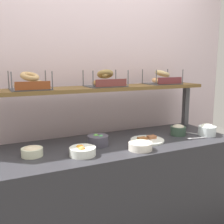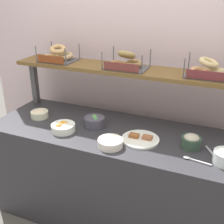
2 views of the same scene
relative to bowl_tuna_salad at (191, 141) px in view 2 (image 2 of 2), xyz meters
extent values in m
plane|color=#595651|center=(-0.59, 0.02, -0.90)|extent=(8.00, 8.00, 0.00)
cube|color=silver|center=(-0.59, 0.57, 0.30)|extent=(3.14, 0.06, 2.40)
cube|color=#2D2D33|center=(-0.59, 0.02, -0.47)|extent=(1.94, 0.70, 0.85)
cube|color=#4C4C51|center=(-1.50, 0.29, 0.15)|extent=(0.05, 0.05, 0.40)
cube|color=brown|center=(-0.59, 0.29, 0.37)|extent=(1.90, 0.32, 0.03)
cylinder|color=#344C3C|center=(0.00, 0.00, -0.01)|extent=(0.13, 0.13, 0.08)
ellipsoid|color=#BDB49D|center=(0.00, 0.00, 0.02)|extent=(0.10, 0.10, 0.05)
cylinder|color=silver|center=(-1.26, 0.00, -0.02)|extent=(0.15, 0.15, 0.06)
ellipsoid|color=beige|center=(-1.26, 0.00, 0.00)|extent=(0.11, 0.11, 0.04)
cylinder|color=white|center=(-0.94, -0.13, -0.02)|extent=(0.18, 0.18, 0.06)
sphere|color=#F99B42|center=(-0.93, -0.10, 0.00)|extent=(0.03, 0.03, 0.03)
sphere|color=#F5A32C|center=(-0.96, -0.11, 0.00)|extent=(0.05, 0.05, 0.05)
sphere|color=#E69243|center=(-0.96, -0.16, 0.00)|extent=(0.05, 0.05, 0.05)
cylinder|color=white|center=(-0.52, -0.20, -0.02)|extent=(0.17, 0.17, 0.06)
ellipsoid|color=beige|center=(-0.52, -0.20, 0.00)|extent=(0.14, 0.14, 0.04)
cylinder|color=#4A4655|center=(-0.75, 0.03, -0.01)|extent=(0.16, 0.16, 0.08)
sphere|color=#479F5C|center=(-0.74, 0.02, 0.02)|extent=(0.04, 0.04, 0.04)
sphere|color=#57B243|center=(-0.77, 0.05, 0.02)|extent=(0.03, 0.03, 0.03)
sphere|color=#5EA645|center=(-0.76, 0.05, 0.02)|extent=(0.05, 0.05, 0.05)
cylinder|color=white|center=(-0.35, -0.04, -0.04)|extent=(0.27, 0.27, 0.01)
cube|color=#94562C|center=(-0.40, -0.04, -0.02)|extent=(0.07, 0.05, 0.02)
cube|color=#A2613E|center=(-0.30, -0.03, -0.02)|extent=(0.07, 0.05, 0.02)
cube|color=#B7B7BC|center=(0.09, -0.17, -0.04)|extent=(0.14, 0.04, 0.01)
ellipsoid|color=#B7B7BC|center=(0.00, -0.15, -0.04)|extent=(0.04, 0.03, 0.01)
cube|color=#B7B7BC|center=(0.13, -0.02, -0.04)|extent=(0.08, 0.13, 0.01)
ellipsoid|color=#B7B7BC|center=(0.18, -0.09, -0.04)|extent=(0.04, 0.03, 0.01)
cube|color=#4C4C51|center=(-1.20, 0.27, 0.39)|extent=(0.29, 0.24, 0.01)
cylinder|color=#4C4C51|center=(-1.34, 0.16, 0.45)|extent=(0.01, 0.01, 0.14)
cylinder|color=#4C4C51|center=(-1.06, 0.16, 0.45)|extent=(0.01, 0.01, 0.14)
cylinder|color=#4C4C51|center=(-1.34, 0.39, 0.45)|extent=(0.01, 0.01, 0.14)
cylinder|color=#4C4C51|center=(-1.06, 0.39, 0.45)|extent=(0.01, 0.01, 0.14)
cube|color=brown|center=(-1.20, 0.15, 0.42)|extent=(0.25, 0.01, 0.06)
torus|color=tan|center=(-1.25, 0.24, 0.41)|extent=(0.16, 0.16, 0.05)
torus|color=tan|center=(-1.16, 0.31, 0.42)|extent=(0.20, 0.20, 0.06)
torus|color=tan|center=(-1.20, 0.27, 0.48)|extent=(0.19, 0.20, 0.08)
cube|color=#4C4C51|center=(-0.58, 0.27, 0.39)|extent=(0.33, 0.24, 0.01)
cylinder|color=#4C4C51|center=(-0.74, 0.16, 0.45)|extent=(0.01, 0.01, 0.14)
cylinder|color=#4C4C51|center=(-0.42, 0.16, 0.45)|extent=(0.01, 0.01, 0.14)
cylinder|color=#4C4C51|center=(-0.74, 0.39, 0.45)|extent=(0.01, 0.01, 0.14)
cylinder|color=#4C4C51|center=(-0.42, 0.39, 0.45)|extent=(0.01, 0.01, 0.14)
cube|color=brown|center=(-0.58, 0.15, 0.42)|extent=(0.28, 0.01, 0.06)
torus|color=#AC7A43|center=(-0.64, 0.24, 0.41)|extent=(0.19, 0.19, 0.05)
torus|color=olive|center=(-0.53, 0.31, 0.41)|extent=(0.20, 0.20, 0.05)
torus|color=#9F844A|center=(-0.58, 0.27, 0.49)|extent=(0.17, 0.17, 0.09)
cube|color=#4C4C51|center=(0.02, 0.29, 0.39)|extent=(0.31, 0.24, 0.01)
cylinder|color=#4C4C51|center=(-0.12, 0.18, 0.45)|extent=(0.01, 0.01, 0.14)
cylinder|color=#4C4C51|center=(-0.12, 0.41, 0.45)|extent=(0.01, 0.01, 0.14)
cube|color=maroon|center=(0.02, 0.17, 0.42)|extent=(0.26, 0.01, 0.06)
torus|color=tan|center=(-0.03, 0.26, 0.42)|extent=(0.19, 0.19, 0.05)
torus|color=tan|center=(0.07, 0.33, 0.42)|extent=(0.20, 0.20, 0.05)
torus|color=#D0B77B|center=(0.02, 0.29, 0.48)|extent=(0.16, 0.16, 0.08)
camera|label=1|loc=(-1.52, -1.82, 0.58)|focal=43.05mm
camera|label=2|loc=(0.14, -1.75, 0.96)|focal=44.87mm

